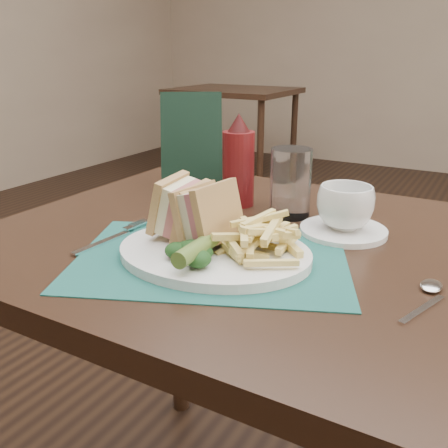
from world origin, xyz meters
name	(u,v)px	position (x,y,z in m)	size (l,w,h in m)	color
floor	(321,413)	(0.00, 0.00, 0.00)	(7.00, 7.00, 0.00)	black
table_main	(249,411)	(0.00, -0.50, 0.38)	(0.90, 0.75, 0.75)	black
table_bg_left	(234,136)	(-1.57, 2.31, 0.38)	(0.90, 0.75, 0.75)	black
placemat	(211,258)	(-0.01, -0.63, 0.75)	(0.41, 0.29, 0.00)	#1A554D
plate	(214,253)	(0.00, -0.62, 0.76)	(0.30, 0.24, 0.01)	white
sandwich_half_a	(168,205)	(-0.10, -0.60, 0.82)	(0.06, 0.10, 0.09)	tan
sandwich_half_b	(198,211)	(-0.04, -0.60, 0.82)	(0.06, 0.10, 0.09)	tan
kale_garnish	(194,251)	(-0.01, -0.67, 0.78)	(0.11, 0.08, 0.03)	black
pickle_spear	(200,247)	(0.00, -0.67, 0.79)	(0.02, 0.02, 0.12)	#4D6B28
fries_pile	(257,234)	(0.06, -0.61, 0.80)	(0.18, 0.20, 0.06)	#F2DA79
fork	(114,234)	(-0.19, -0.63, 0.76)	(0.03, 0.17, 0.01)	silver
spoon	(426,299)	(0.30, -0.61, 0.76)	(0.03, 0.15, 0.01)	silver
saucer	(343,231)	(0.13, -0.42, 0.76)	(0.15, 0.15, 0.01)	white
coffee_cup	(345,207)	(0.13, -0.42, 0.80)	(0.10, 0.10, 0.08)	white
drinking_glass	(291,183)	(0.01, -0.37, 0.81)	(0.08, 0.08, 0.13)	white
ketchup_bottle	(238,160)	(-0.10, -0.36, 0.84)	(0.06, 0.06, 0.19)	#5B0F11
check_presenter	(192,143)	(-0.25, -0.31, 0.86)	(0.13, 0.01, 0.22)	black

